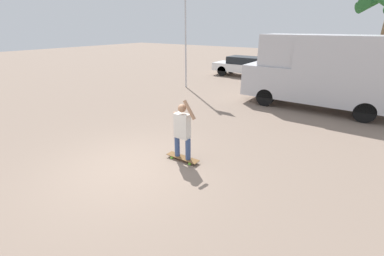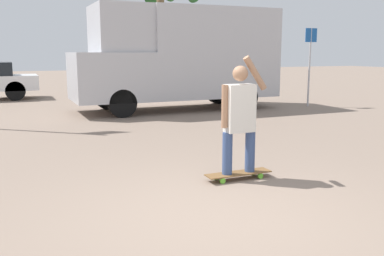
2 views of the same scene
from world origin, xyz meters
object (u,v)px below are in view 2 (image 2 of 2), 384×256
object	(u,v)px
person_skateboarder	(239,114)
street_sign	(310,57)
skateboard	(238,174)
camper_van	(180,55)

from	to	relation	value
person_skateboarder	street_sign	bearing A→B (deg)	45.47
skateboard	street_sign	bearing A→B (deg)	45.47
person_skateboarder	skateboard	bearing A→B (deg)	0.00
camper_van	street_sign	bearing A→B (deg)	-13.71
person_skateboarder	camper_van	world-z (taller)	camper_van
person_skateboarder	camper_van	bearing A→B (deg)	74.26
skateboard	camper_van	xyz separation A→B (m)	(2.06, 7.33, 1.60)
skateboard	camper_van	bearing A→B (deg)	74.26
camper_van	person_skateboarder	bearing A→B (deg)	-105.74
skateboard	street_sign	world-z (taller)	street_sign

